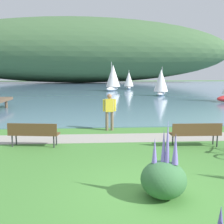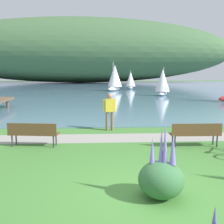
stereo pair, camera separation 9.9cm
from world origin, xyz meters
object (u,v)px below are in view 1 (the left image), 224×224
(person_at_shoreline, at_px, (109,110))
(sailboat_far_off, at_px, (129,80))
(park_bench_further_along, at_px, (196,132))
(sailboat_nearest_to_shore, at_px, (161,82))
(park_bench_near_camera, at_px, (33,132))
(sailboat_mid_bay, at_px, (113,77))

(person_at_shoreline, distance_m, sailboat_far_off, 33.73)
(park_bench_further_along, relative_size, sailboat_far_off, 0.56)
(person_at_shoreline, bearing_deg, sailboat_nearest_to_shore, 69.32)
(park_bench_near_camera, bearing_deg, sailboat_nearest_to_shore, 65.06)
(sailboat_mid_bay, bearing_deg, park_bench_further_along, -88.58)
(park_bench_near_camera, height_order, sailboat_nearest_to_shore, sailboat_nearest_to_shore)
(park_bench_near_camera, height_order, sailboat_far_off, sailboat_far_off)
(park_bench_near_camera, xyz_separation_m, person_at_shoreline, (2.90, 2.62, 0.46))
(park_bench_near_camera, relative_size, sailboat_mid_bay, 0.42)
(person_at_shoreline, height_order, sailboat_mid_bay, sailboat_mid_bay)
(sailboat_nearest_to_shore, bearing_deg, sailboat_mid_bay, 117.38)
(park_bench_further_along, distance_m, sailboat_far_off, 36.41)
(park_bench_further_along, relative_size, person_at_shoreline, 1.06)
(sailboat_mid_bay, bearing_deg, sailboat_far_off, 55.46)
(sailboat_mid_bay, relative_size, sailboat_far_off, 1.34)
(park_bench_near_camera, xyz_separation_m, sailboat_far_off, (8.09, 35.95, 1.05))
(park_bench_near_camera, distance_m, park_bench_further_along, 5.87)
(park_bench_near_camera, height_order, person_at_shoreline, person_at_shoreline)
(person_at_shoreline, xyz_separation_m, sailboat_far_off, (5.19, 33.32, 0.59))
(sailboat_nearest_to_shore, xyz_separation_m, sailboat_mid_bay, (-5.06, 9.77, 0.44))
(person_at_shoreline, bearing_deg, sailboat_mid_bay, 85.72)
(person_at_shoreline, relative_size, sailboat_far_off, 0.53)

